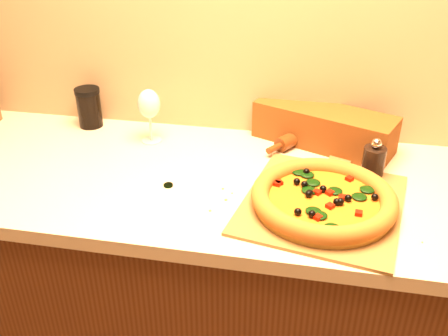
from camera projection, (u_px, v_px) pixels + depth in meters
cabinet at (254, 303)px, 1.64m from camera, size 2.80×0.65×0.86m
countertop at (259, 187)px, 1.42m from camera, size 2.84×0.68×0.04m
pizza_peel at (324, 200)px, 1.32m from camera, size 0.47×0.62×0.01m
pizza at (323, 199)px, 1.27m from camera, size 0.37×0.37×0.05m
bottle_cap at (168, 185)px, 1.39m from camera, size 0.03×0.03×0.01m
pepper_grinder at (374, 161)px, 1.41m from camera, size 0.06×0.06×0.12m
rolling_pin at (303, 134)px, 1.62m from camera, size 0.21×0.30×0.05m
bread_bag at (323, 127)px, 1.58m from camera, size 0.46×0.30×0.12m
wine_glass at (149, 105)px, 1.57m from camera, size 0.07×0.07×0.18m
dark_jar at (89, 107)px, 1.70m from camera, size 0.08×0.08×0.14m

